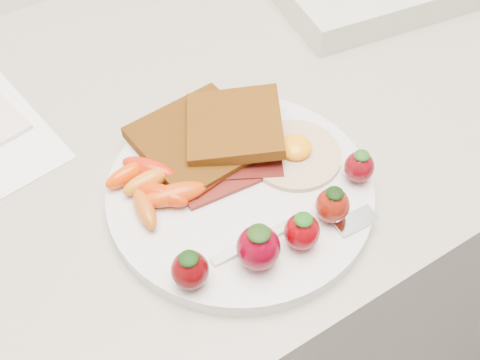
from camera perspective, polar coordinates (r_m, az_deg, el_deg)
counter at (r=1.07m, az=-2.90°, el=-10.92°), size 2.00×0.60×0.90m
plate at (r=0.61m, az=0.00°, el=-1.12°), size 0.27×0.27×0.02m
toast_lower at (r=0.64m, az=-3.92°, el=3.79°), size 0.13×0.13×0.01m
toast_upper at (r=0.63m, az=-0.53°, el=5.23°), size 0.14×0.13×0.02m
fried_egg at (r=0.63m, az=5.25°, el=2.61°), size 0.11×0.11×0.02m
bacon_strips at (r=0.61m, az=-0.92°, el=0.56°), size 0.11×0.07×0.01m
baby_carrots at (r=0.60m, az=-8.24°, el=-0.63°), size 0.09×0.10×0.02m
strawberries at (r=0.55m, az=4.04°, el=-4.62°), size 0.23×0.06×0.05m
fork at (r=0.57m, az=6.08°, el=-4.76°), size 0.16×0.05×0.00m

